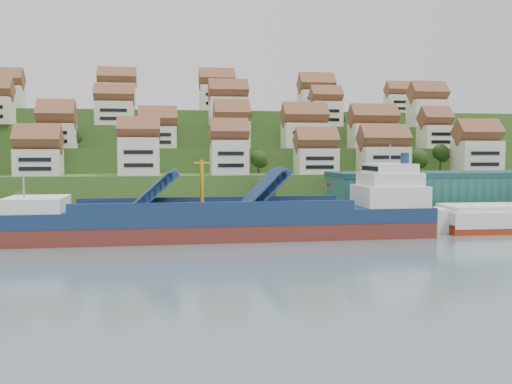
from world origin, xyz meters
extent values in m
plane|color=slate|center=(0.00, 0.00, 0.00)|extent=(300.00, 300.00, 0.00)
cube|color=gray|center=(20.00, 15.00, 1.10)|extent=(180.00, 14.00, 2.20)
cube|color=#2D4C1E|center=(0.00, 86.00, 2.00)|extent=(260.00, 128.00, 4.00)
cube|color=#2D4C1E|center=(0.00, 91.00, 5.50)|extent=(260.00, 118.00, 11.00)
cube|color=#2D4C1E|center=(0.00, 99.00, 9.00)|extent=(260.00, 102.00, 18.00)
cube|color=#2D4C1E|center=(0.00, 107.00, 12.50)|extent=(260.00, 86.00, 25.00)
cube|color=#2D4C1E|center=(0.00, 116.00, 15.50)|extent=(260.00, 68.00, 31.00)
cube|color=silver|center=(-49.22, 40.01, 14.33)|extent=(11.09, 8.57, 6.65)
cube|color=silver|center=(-23.85, 36.05, 15.83)|extent=(10.30, 7.03, 9.66)
cube|color=silver|center=(-0.45, 37.47, 15.53)|extent=(9.66, 7.62, 9.07)
cube|color=silver|center=(23.98, 39.69, 14.45)|extent=(11.09, 7.73, 6.89)
cube|color=silver|center=(43.29, 39.04, 14.68)|extent=(13.21, 8.26, 7.36)
cube|color=silver|center=(71.56, 38.68, 15.54)|extent=(12.35, 8.31, 9.07)
cube|color=silver|center=(-46.91, 53.84, 21.39)|extent=(9.80, 8.98, 6.78)
cube|color=silver|center=(-19.11, 56.28, 21.14)|extent=(10.62, 7.90, 6.28)
cube|color=silver|center=(2.21, 53.60, 21.87)|extent=(9.90, 8.56, 7.74)
cube|color=silver|center=(24.42, 54.61, 21.74)|extent=(12.91, 8.36, 7.49)
cube|color=silver|center=(46.58, 55.85, 21.76)|extent=(14.11, 8.18, 7.52)
cube|color=silver|center=(67.11, 55.83, 21.60)|extent=(9.06, 8.04, 7.19)
cube|color=silver|center=(-32.35, 69.36, 28.69)|extent=(11.51, 7.30, 7.37)
cube|color=silver|center=(3.01, 68.90, 29.55)|extent=(11.88, 7.79, 9.10)
cube|color=silver|center=(35.39, 69.40, 29.14)|extent=(9.81, 7.14, 8.29)
cube|color=silver|center=(71.08, 69.42, 29.66)|extent=(11.89, 8.47, 9.32)
cube|color=silver|center=(-68.81, 87.35, 34.71)|extent=(11.48, 8.03, 7.42)
cube|color=silver|center=(-32.73, 87.65, 35.46)|extent=(12.32, 7.51, 8.92)
cube|color=silver|center=(1.19, 86.82, 35.39)|extent=(11.82, 8.15, 8.77)
cube|color=silver|center=(37.24, 88.16, 34.87)|extent=(12.20, 8.73, 7.74)
cube|color=silver|center=(70.49, 92.89, 34.59)|extent=(8.87, 7.05, 7.18)
ellipsoid|color=#244115|center=(6.74, 26.11, 7.79)|extent=(5.65, 5.65, 5.65)
ellipsoid|color=#244115|center=(55.65, 43.11, 15.11)|extent=(5.38, 5.38, 5.38)
ellipsoid|color=#244115|center=(62.54, 43.11, 16.92)|extent=(4.75, 4.75, 4.75)
ellipsoid|color=#244115|center=(8.54, 43.66, 15.06)|extent=(4.65, 4.65, 4.65)
ellipsoid|color=#244115|center=(46.26, 59.83, 23.91)|extent=(4.96, 4.96, 4.96)
ellipsoid|color=#244115|center=(-54.64, 59.38, 21.54)|extent=(5.45, 5.45, 5.45)
ellipsoid|color=#244115|center=(-43.43, 57.97, 22.07)|extent=(5.04, 5.04, 5.04)
ellipsoid|color=#244115|center=(8.22, 73.21, 30.51)|extent=(5.77, 5.77, 5.77)
ellipsoid|color=#244115|center=(36.96, 75.94, 29.26)|extent=(5.29, 5.29, 5.29)
ellipsoid|color=#244115|center=(40.96, 73.97, 28.88)|extent=(5.04, 5.04, 5.04)
ellipsoid|color=#244115|center=(-48.69, 19.00, 5.84)|extent=(5.53, 5.53, 5.53)
cube|color=#1F554D|center=(52.00, 17.00, 7.20)|extent=(60.00, 15.00, 10.00)
cylinder|color=gray|center=(18.00, 10.00, 6.20)|extent=(0.16, 0.16, 8.00)
cube|color=maroon|center=(18.60, 10.00, 9.80)|extent=(1.20, 0.05, 0.80)
cube|color=maroon|center=(-6.16, -1.42, 1.00)|extent=(83.79, 13.74, 5.36)
cube|color=navy|center=(-6.16, -1.42, 4.61)|extent=(83.79, 13.87, 2.79)
cube|color=white|center=(-41.55, -1.06, 7.29)|extent=(10.85, 12.34, 2.79)
cube|color=#262628|center=(-8.30, -1.40, 6.01)|extent=(53.74, 11.50, 0.32)
cube|color=navy|center=(-20.10, -1.28, 9.65)|extent=(8.16, 11.92, 7.42)
cube|color=navy|center=(1.35, -1.50, 9.65)|extent=(7.75, 11.92, 7.84)
cylinder|color=gold|center=(-10.45, -1.38, 10.73)|extent=(0.76, 0.76, 9.65)
cube|color=white|center=(28.16, -1.78, 8.04)|extent=(13.00, 12.36, 4.29)
cube|color=white|center=(28.16, -1.78, 11.48)|extent=(10.84, 11.05, 2.68)
cube|color=white|center=(28.16, -1.78, 13.73)|extent=(8.68, 9.74, 1.93)
cylinder|color=navy|center=(31.38, -1.81, 15.77)|extent=(1.73, 1.73, 2.36)
cube|color=maroon|center=(56.77, -0.80, 0.64)|extent=(32.22, 12.81, 2.76)
cube|color=white|center=(56.77, -0.80, 2.97)|extent=(32.22, 12.92, 3.39)
cube|color=white|center=(56.77, -0.80, 5.09)|extent=(30.59, 11.58, 1.27)
camera|label=1|loc=(-18.29, -112.90, 17.45)|focal=40.00mm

